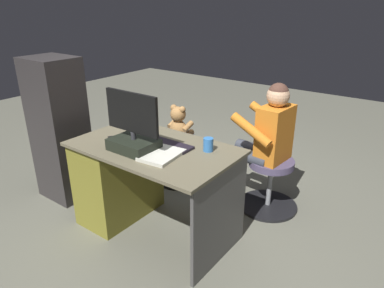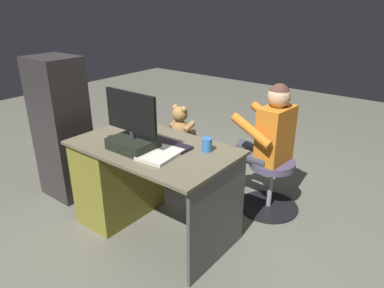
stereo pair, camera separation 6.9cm
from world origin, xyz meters
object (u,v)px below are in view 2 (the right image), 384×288
Objects in this scene: computer_mouse at (137,134)px; teddy_bear at (181,123)px; monitor at (132,133)px; person at (265,137)px; tv_remote at (118,136)px; office_chair_teddy at (180,156)px; keyboard at (166,144)px; desk at (127,175)px; visitor_chair at (271,183)px; cup at (207,145)px.

teddy_bear is at bearing -78.73° from computer_mouse.
monitor is 0.41× the size of person.
computer_mouse is at bearing 101.27° from teddy_bear.
tv_remote is 0.94m from office_chair_teddy.
teddy_bear is at bearing -57.90° from keyboard.
desk is 0.53m from keyboard.
keyboard reaches higher than tv_remote.
person reaches higher than visitor_chair.
visitor_chair is (-0.21, -0.69, -0.54)m from cup.
keyboard reaches higher than desk.
cup is at bearing -166.20° from desk.
desk is at bearing -27.14° from monitor.
keyboard is (-0.13, -0.20, -0.12)m from monitor.
desk is at bearing 94.39° from office_chair_teddy.
office_chair_teddy is (0.44, -0.70, -0.47)m from keyboard.
desk is at bearing 39.64° from computer_mouse.
cup is at bearing -170.55° from computer_mouse.
visitor_chair is 0.43m from person.
teddy_bear is (0.31, -0.91, -0.24)m from monitor.
tv_remote is at bearing -18.56° from monitor.
computer_mouse is at bearing 101.44° from office_chair_teddy.
visitor_chair is (-0.51, -0.79, -0.50)m from keyboard.
office_chair_teddy is at bearing 5.24° from person.
keyboard is 1.06m from visitor_chair.
computer_mouse is 0.64× the size of tv_remote.
person is at bearing -132.94° from computer_mouse.
keyboard is 0.80× the size of visitor_chair.
computer_mouse reaches higher than office_chair_teddy.
keyboard is at bearing -134.56° from tv_remote.
person is (-0.87, -0.07, 0.05)m from teddy_bear.
keyboard is at bearing 61.47° from person.
office_chair_teddy is (0.05, -0.81, -0.47)m from tv_remote.
tv_remote is (0.71, 0.21, -0.04)m from cup.
cup is at bearing -162.08° from keyboard.
tv_remote is 0.29× the size of visitor_chair.
tv_remote reaches higher than desk.
office_chair_teddy is at bearing -70.78° from monitor.
monitor reaches higher than visitor_chair.
computer_mouse reaches higher than desk.
desk is 0.55m from monitor.
teddy_bear is (0.14, -0.71, -0.14)m from computer_mouse.
monitor is 0.99m from teddy_bear.
computer_mouse is 1.24m from visitor_chair.
cup is 0.21× the size of office_chair_teddy.
monitor is 1.33m from visitor_chair.
cup reaches higher than visitor_chair.
monitor is at bearing 56.91° from visitor_chair.
computer_mouse is (-0.08, -0.07, 0.36)m from desk.
person reaches higher than keyboard.
keyboard is 0.89× the size of office_chair_teddy.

